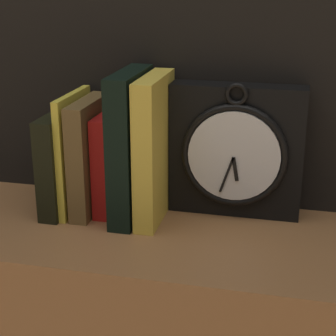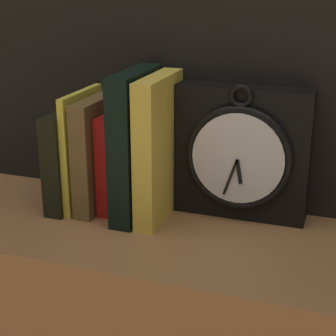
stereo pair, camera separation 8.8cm
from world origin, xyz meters
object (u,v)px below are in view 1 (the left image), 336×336
book_slot0_black (62,161)px  clock (236,151)px  book_slot5_yellow (154,149)px  book_slot2_brown (90,156)px  book_slot3_red (111,162)px  book_slot1_yellow (75,152)px  book_slot4_black (131,146)px

book_slot0_black → clock: bearing=8.7°
clock → book_slot5_yellow: (-0.13, -0.05, 0.01)m
book_slot2_brown → book_slot3_red: (0.03, 0.01, -0.01)m
clock → book_slot0_black: bearing=-171.3°
book_slot1_yellow → book_slot5_yellow: size_ratio=0.85×
book_slot2_brown → book_slot5_yellow: bearing=-2.6°
book_slot1_yellow → book_slot3_red: bearing=9.7°
book_slot3_red → book_slot5_yellow: (0.08, -0.02, 0.04)m
clock → book_slot2_brown: clock is taller
book_slot3_red → book_slot1_yellow: bearing=-170.3°
book_slot2_brown → book_slot4_black: 0.08m
clock → book_slot3_red: size_ratio=1.35×
book_slot3_red → book_slot2_brown: bearing=-162.5°
book_slot1_yellow → book_slot2_brown: bearing=-0.4°
clock → book_slot0_black: 0.30m
clock → book_slot3_red: clock is taller
book_slot1_yellow → book_slot5_yellow: book_slot5_yellow is taller
book_slot0_black → book_slot4_black: book_slot4_black is taller
book_slot0_black → book_slot1_yellow: bearing=10.7°
clock → book_slot5_yellow: book_slot5_yellow is taller
book_slot4_black → book_slot5_yellow: 0.04m
book_slot4_black → book_slot0_black: bearing=178.8°
book_slot1_yellow → book_slot3_red: (0.06, 0.01, -0.02)m
book_slot0_black → book_slot5_yellow: book_slot5_yellow is taller
book_slot3_red → book_slot5_yellow: book_slot5_yellow is taller
book_slot0_black → book_slot3_red: size_ratio=1.00×
clock → book_slot0_black: clock is taller
book_slot1_yellow → book_slot3_red: 0.07m
book_slot0_black → book_slot2_brown: 0.05m
clock → book_slot2_brown: size_ratio=1.19×
clock → book_slot4_black: book_slot4_black is taller
book_slot1_yellow → book_slot5_yellow: 0.15m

